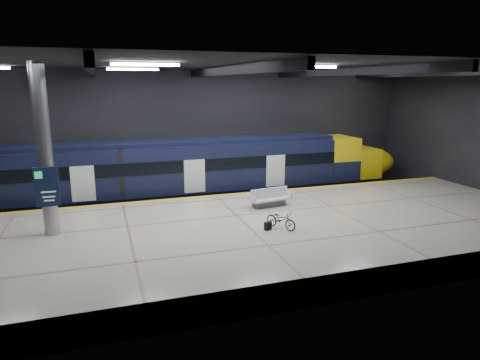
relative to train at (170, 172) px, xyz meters
name	(u,v)px	position (x,y,z in m)	size (l,w,h in m)	color
ground	(231,231)	(2.09, -5.50, -2.06)	(30.00, 30.00, 0.00)	black
room_shell	(230,115)	(2.09, -5.49, 3.66)	(30.10, 16.10, 8.05)	black
platform	(247,237)	(2.09, -8.00, -1.51)	(30.00, 11.00, 1.10)	beige
safety_strip	(216,196)	(2.09, -2.75, -0.95)	(30.00, 0.40, 0.01)	yellow
rails	(204,201)	(2.09, 0.00, -1.98)	(30.00, 1.52, 0.16)	gray
train	(170,172)	(0.00, 0.00, 0.00)	(29.40, 2.84, 3.79)	black
bench	(269,200)	(4.11, -5.55, -0.62)	(2.26, 1.20, 0.95)	#595B60
bicycle	(281,220)	(3.32, -8.85, -0.56)	(0.53, 1.52, 0.80)	#99999E
pannier_bag	(268,226)	(2.72, -8.85, -0.78)	(0.30, 0.18, 0.35)	black
info_column	(45,154)	(-5.91, -6.52, 2.40)	(0.90, 0.78, 6.90)	#9EA0A5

